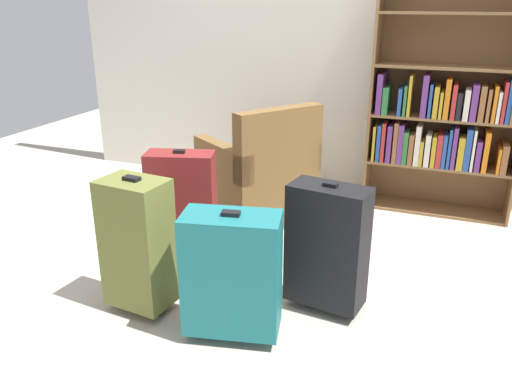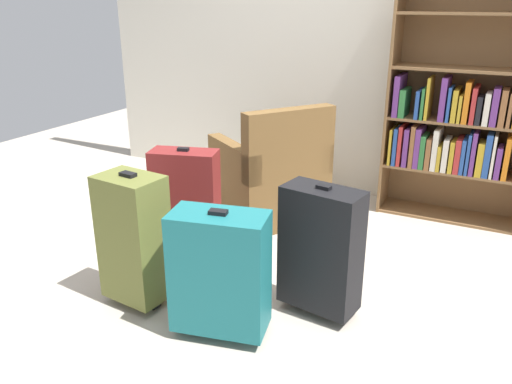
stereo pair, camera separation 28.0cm
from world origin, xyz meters
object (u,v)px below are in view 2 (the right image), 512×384
(suitcase_teal, at_px, (220,272))
(armchair, at_px, (271,178))
(mug, at_px, (337,229))
(suitcase_dark_red, at_px, (186,203))
(suitcase_olive, at_px, (134,238))
(suitcase_black, at_px, (321,249))
(bookshelf, at_px, (464,111))

(suitcase_teal, bearing_deg, armchair, 105.64)
(mug, height_order, suitcase_dark_red, suitcase_dark_red)
(suitcase_teal, bearing_deg, mug, 83.51)
(suitcase_dark_red, bearing_deg, suitcase_olive, -86.01)
(mug, distance_m, suitcase_teal, 1.44)
(armchair, relative_size, suitcase_black, 1.32)
(mug, bearing_deg, suitcase_dark_red, -133.72)
(suitcase_dark_red, bearing_deg, suitcase_teal, -45.02)
(suitcase_black, bearing_deg, suitcase_teal, -132.60)
(suitcase_dark_red, bearing_deg, suitcase_black, -11.23)
(armchair, bearing_deg, mug, -8.64)
(armchair, distance_m, suitcase_black, 1.34)
(mug, bearing_deg, suitcase_olive, -118.02)
(mug, xyz_separation_m, suitcase_dark_red, (-0.76, -0.79, 0.35))
(suitcase_black, bearing_deg, mug, 102.32)
(bookshelf, bearing_deg, mug, -133.08)
(suitcase_teal, bearing_deg, suitcase_olive, 175.76)
(armchair, height_order, suitcase_black, armchair)
(armchair, xyz_separation_m, mug, (0.57, -0.09, -0.27))
(suitcase_black, distance_m, suitcase_olive, 1.01)
(bookshelf, xyz_separation_m, suitcase_teal, (-0.84, -2.13, -0.48))
(armchair, height_order, suitcase_olive, armchair)
(suitcase_dark_red, distance_m, suitcase_teal, 0.85)
(armchair, relative_size, mug, 8.13)
(suitcase_black, height_order, suitcase_olive, suitcase_olive)
(armchair, xyz_separation_m, suitcase_olive, (-0.15, -1.44, 0.08))
(suitcase_dark_red, distance_m, suitcase_olive, 0.56)
(mug, height_order, suitcase_teal, suitcase_teal)
(suitcase_black, bearing_deg, suitcase_dark_red, 168.77)
(armchair, distance_m, suitcase_dark_red, 0.90)
(suitcase_dark_red, bearing_deg, bookshelf, 46.59)
(armchair, bearing_deg, suitcase_teal, -74.36)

